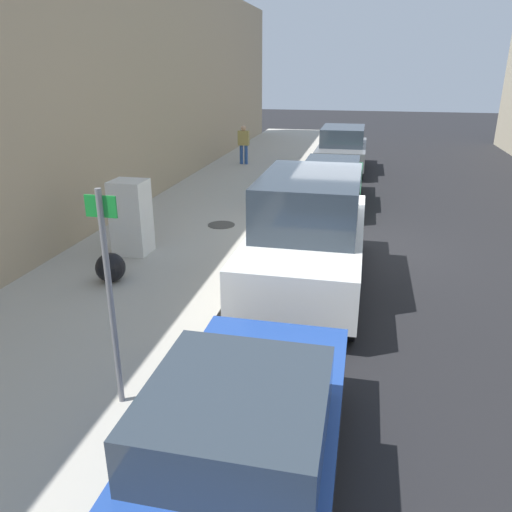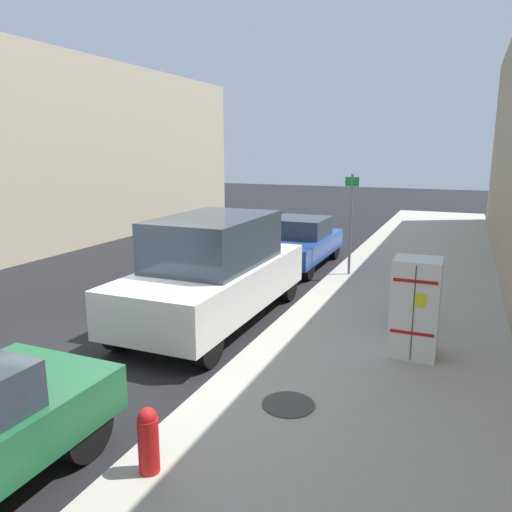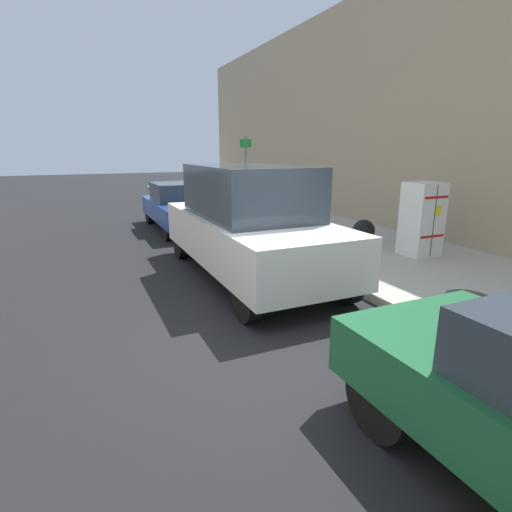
{
  "view_description": "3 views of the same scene",
  "coord_description": "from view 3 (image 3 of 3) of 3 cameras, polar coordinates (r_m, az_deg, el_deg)",
  "views": [
    {
      "loc": [
        0.25,
        -11.45,
        4.01
      ],
      "look_at": [
        -1.56,
        -3.16,
        0.79
      ],
      "focal_mm": 35.0,
      "sensor_mm": 36.0,
      "label": 1
    },
    {
      "loc": [
        -5.21,
        6.18,
        3.47
      ],
      "look_at": [
        -0.91,
        -4.04,
        1.07
      ],
      "focal_mm": 35.0,
      "sensor_mm": 36.0,
      "label": 2
    },
    {
      "loc": [
        2.32,
        4.54,
        2.46
      ],
      "look_at": [
        0.24,
        -0.05,
        1.11
      ],
      "focal_mm": 28.0,
      "sensor_mm": 36.0,
      "label": 3
    }
  ],
  "objects": [
    {
      "name": "ground_plane",
      "position": [
        5.66,
        2.5,
        -10.73
      ],
      "size": [
        80.0,
        80.0,
        0.0
      ],
      "primitive_type": "plane",
      "color": "black"
    },
    {
      "name": "sidewalk_slab",
      "position": [
        8.19,
        28.89,
        -3.81
      ],
      "size": [
        4.21,
        44.0,
        0.16
      ],
      "primitive_type": "cube",
      "color": "#B2ADA0",
      "rests_on": "ground"
    },
    {
      "name": "discarded_refrigerator",
      "position": [
        9.56,
        22.6,
        4.88
      ],
      "size": [
        0.74,
        0.67,
        1.61
      ],
      "color": "white",
      "rests_on": "sidewalk_slab"
    },
    {
      "name": "manhole_cover",
      "position": [
        7.28,
        28.12,
        -5.18
      ],
      "size": [
        0.7,
        0.7,
        0.02
      ],
      "primitive_type": "cylinder",
      "color": "#47443F",
      "rests_on": "sidewalk_slab"
    },
    {
      "name": "street_sign_post",
      "position": [
        12.33,
        -1.49,
        11.25
      ],
      "size": [
        0.36,
        0.07,
        2.66
      ],
      "color": "slate",
      "rests_on": "sidewalk_slab"
    },
    {
      "name": "trash_bag",
      "position": [
        10.59,
        15.12,
        3.53
      ],
      "size": [
        0.57,
        0.57,
        0.57
      ],
      "primitive_type": "sphere",
      "color": "black",
      "rests_on": "sidewalk_slab"
    },
    {
      "name": "parked_hatchback_blue",
      "position": [
        12.84,
        -10.63,
        7.05
      ],
      "size": [
        1.78,
        4.06,
        1.44
      ],
      "color": "#23479E",
      "rests_on": "ground"
    },
    {
      "name": "parked_van_white",
      "position": [
        7.72,
        -0.99,
        4.76
      ],
      "size": [
        2.02,
        5.14,
        2.17
      ],
      "color": "silver",
      "rests_on": "ground"
    }
  ]
}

